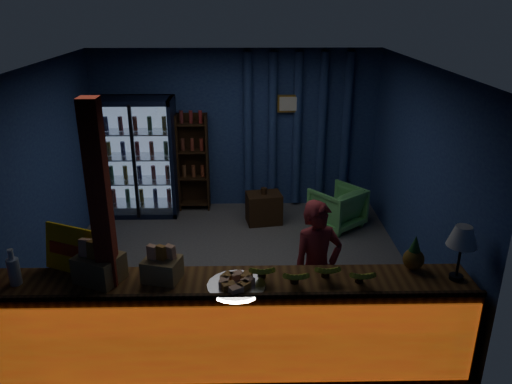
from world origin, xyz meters
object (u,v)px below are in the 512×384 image
green_chair (337,207)px  table_lamp (462,238)px  shopkeeper (317,270)px  pastry_tray (236,285)px

green_chair → table_lamp: table_lamp is taller
shopkeeper → table_lamp: bearing=-44.5°
shopkeeper → pastry_tray: 1.06m
shopkeeper → table_lamp: size_ratio=2.83×
green_chair → pastry_tray: (-1.49, -3.27, 0.66)m
table_lamp → pastry_tray: bearing=-177.1°
pastry_tray → table_lamp: size_ratio=0.99×
pastry_tray → table_lamp: table_lamp is taller
green_chair → table_lamp: (0.49, -3.17, 1.04)m
green_chair → pastry_tray: size_ratio=1.34×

